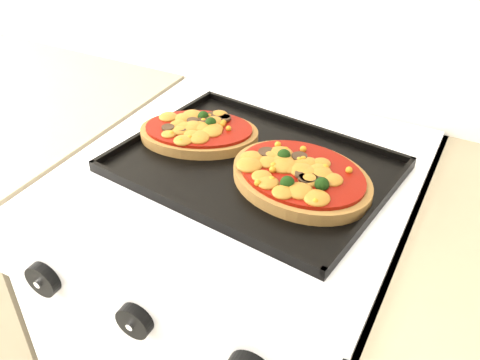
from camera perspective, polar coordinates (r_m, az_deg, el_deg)
The scene contains 7 objects.
stove at distance 1.25m, azimuth 0.32°, elevation -16.18°, with size 0.60×0.60×0.91m, color white.
control_panel at distance 0.78m, azimuth -10.45°, elevation -13.50°, with size 0.60×0.02×0.09m, color white.
knob_left at distance 0.86m, azimuth -20.26°, elevation -9.93°, with size 0.06×0.06×0.02m, color black.
knob_center at distance 0.77m, azimuth -11.16°, elevation -14.54°, with size 0.05×0.05×0.02m, color black.
baking_tray at distance 0.93m, azimuth 1.43°, elevation 1.67°, with size 0.46×0.34×0.02m, color black.
pizza_left at distance 1.00m, azimuth -4.41°, elevation 5.21°, with size 0.22×0.15×0.03m, color olive, non-canonical shape.
pizza_right at distance 0.88m, azimuth 6.54°, elevation 0.46°, with size 0.25×0.19×0.04m, color olive, non-canonical shape.
Camera 1 is at (0.38, 1.00, 1.44)m, focal length 40.00 mm.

